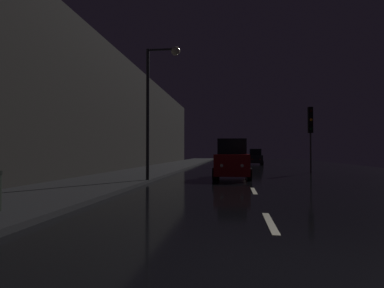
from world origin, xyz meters
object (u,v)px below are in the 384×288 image
Objects in this scene: streetlamp_overhead at (157,92)px; car_distant_taillights at (255,157)px; traffic_light_far_right at (311,125)px; car_approaching_headlights at (232,160)px.

streetlamp_overhead is 1.79× the size of car_distant_taillights.
car_distant_taillights is (-3.01, 15.58, -2.62)m from traffic_light_far_right.
traffic_light_far_right is 13.04m from streetlamp_overhead.
car_distant_taillights is (2.65, 21.19, -0.18)m from car_approaching_headlights.
streetlamp_overhead reaches higher than car_distant_taillights.
car_distant_taillights is (6.30, 24.67, -3.63)m from streetlamp_overhead.
car_approaching_headlights is (3.64, 3.48, -3.45)m from streetlamp_overhead.
traffic_light_far_right is 8.34m from car_approaching_headlights.
streetlamp_overhead is at bearing -46.33° from car_approaching_headlights.
car_approaching_headlights is at bearing 43.67° from streetlamp_overhead.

